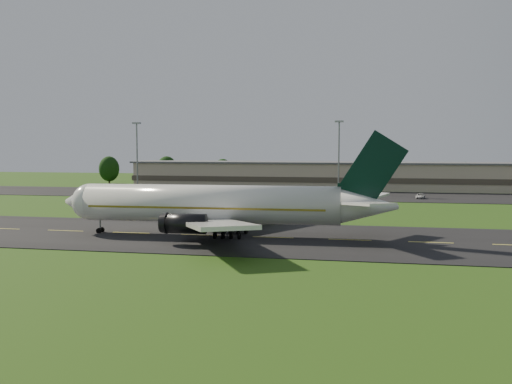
% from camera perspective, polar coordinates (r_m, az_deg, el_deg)
% --- Properties ---
extents(ground, '(360.00, 360.00, 0.00)m').
position_cam_1_polar(ground, '(82.97, 1.72, -4.62)').
color(ground, '#1F4711').
rests_on(ground, ground).
extents(taxiway, '(220.00, 30.00, 0.10)m').
position_cam_1_polar(taxiway, '(82.96, 1.72, -4.59)').
color(taxiway, black).
rests_on(taxiway, ground).
extents(apron, '(260.00, 30.00, 0.10)m').
position_cam_1_polar(apron, '(153.92, 6.21, -0.34)').
color(apron, black).
rests_on(apron, ground).
extents(airliner, '(51.28, 42.16, 15.57)m').
position_cam_1_polar(airliner, '(84.19, -3.97, -1.29)').
color(airliner, white).
rests_on(airliner, ground).
extents(terminal, '(145.00, 16.00, 8.40)m').
position_cam_1_polar(terminal, '(177.31, 8.99, 1.56)').
color(terminal, tan).
rests_on(terminal, ground).
extents(light_mast_west, '(2.40, 1.20, 20.35)m').
position_cam_1_polar(light_mast_west, '(174.79, -11.82, 4.35)').
color(light_mast_west, gray).
rests_on(light_mast_west, ground).
extents(light_mast_centre, '(2.40, 1.20, 20.35)m').
position_cam_1_polar(light_mast_centre, '(160.97, 8.29, 4.38)').
color(light_mast_centre, gray).
rests_on(light_mast_centre, ground).
extents(tree_line, '(199.95, 8.74, 9.78)m').
position_cam_1_polar(tree_line, '(186.64, 13.12, 1.92)').
color(tree_line, black).
rests_on(tree_line, ground).
extents(service_vehicle_a, '(1.78, 3.89, 1.29)m').
position_cam_1_polar(service_vehicle_a, '(156.91, -0.75, 0.04)').
color(service_vehicle_a, '#BF950B').
rests_on(service_vehicle_a, apron).
extents(service_vehicle_b, '(3.79, 2.18, 1.18)m').
position_cam_1_polar(service_vehicle_b, '(154.49, 3.98, -0.07)').
color(service_vehicle_b, maroon).
rests_on(service_vehicle_b, apron).
extents(service_vehicle_c, '(2.72, 4.62, 1.21)m').
position_cam_1_polar(service_vehicle_c, '(149.42, 16.11, -0.39)').
color(service_vehicle_c, silver).
rests_on(service_vehicle_c, apron).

